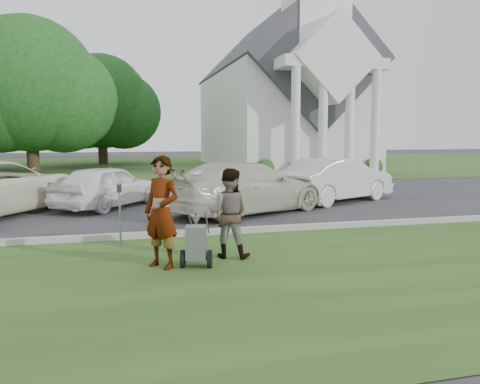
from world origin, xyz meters
name	(u,v)px	position (x,y,z in m)	size (l,w,h in m)	color
ground	(240,239)	(0.00, 0.00, 0.00)	(120.00, 120.00, 0.00)	#333335
grass_strip	(284,277)	(0.00, -3.00, 0.01)	(80.00, 7.00, 0.01)	#264919
church_lawn	(155,166)	(0.00, 27.00, 0.01)	(80.00, 30.00, 0.01)	#264919
curb	(234,231)	(0.00, 0.55, 0.07)	(80.00, 0.18, 0.15)	#9E9E93
church	(281,86)	(9.00, 23.11, 5.94)	(9.19, 19.00, 24.10)	white
tree_left	(29,91)	(-8.01, 21.99, 5.11)	(10.63, 8.40, 9.71)	#332316
tree_back	(101,106)	(-4.01, 29.99, 4.73)	(9.61, 7.60, 8.89)	#332316
striping_cart	(196,244)	(-1.32, -2.08, 0.44)	(0.71, 1.16, 1.01)	black
person_left	(162,213)	(-1.90, -1.94, 0.99)	(0.72, 0.47, 1.98)	#999999
person_right	(229,214)	(-0.60, -1.54, 0.85)	(0.83, 0.65, 1.71)	#999999
parking_meter_near	(120,207)	(-2.62, -0.04, 0.84)	(0.10, 0.09, 1.34)	gray
car_b	(108,186)	(-3.02, 5.62, 0.70)	(1.65, 4.11, 1.40)	white
car_c	(247,187)	(1.09, 3.46, 0.78)	(2.19, 5.39, 1.56)	beige
car_d	(337,180)	(4.85, 5.08, 0.77)	(1.63, 4.69, 1.54)	silver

